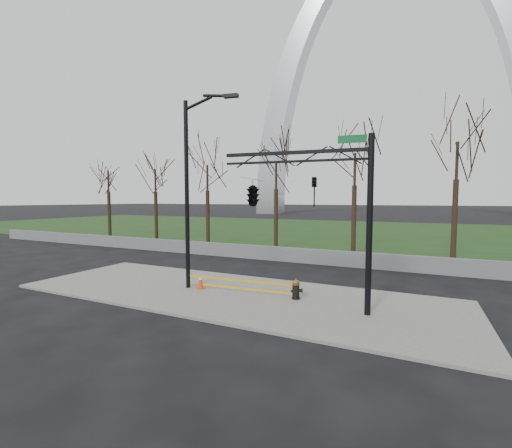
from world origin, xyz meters
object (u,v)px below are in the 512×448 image
at_px(traffic_cone, 201,281).
at_px(street_light, 192,181).
at_px(fire_hydrant, 296,290).
at_px(traffic_signal_mast, 273,192).

xyz_separation_m(traffic_cone, street_light, (-0.37, -0.04, 4.29)).
xyz_separation_m(fire_hydrant, traffic_signal_mast, (-0.52, -1.05, 3.68)).
distance_m(fire_hydrant, traffic_signal_mast, 3.87).
bearing_deg(traffic_cone, traffic_signal_mast, -11.52).
relative_size(street_light, traffic_signal_mast, 1.37).
xyz_separation_m(street_light, traffic_signal_mast, (4.02, -0.70, -0.55)).
relative_size(fire_hydrant, street_light, 0.10).
height_order(traffic_cone, traffic_signal_mast, traffic_signal_mast).
distance_m(fire_hydrant, street_light, 6.22).
bearing_deg(fire_hydrant, street_light, 161.02).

